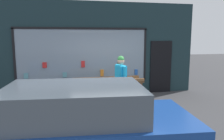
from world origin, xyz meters
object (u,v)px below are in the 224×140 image
(display_table_main, at_px, (108,83))
(parked_car, at_px, (75,123))
(small_dog, at_px, (106,101))
(person_browsing, at_px, (121,78))

(display_table_main, bearing_deg, parked_car, -110.38)
(display_table_main, xyz_separation_m, small_dog, (-0.19, -0.63, -0.42))
(small_dog, distance_m, parked_car, 2.89)
(display_table_main, distance_m, person_browsing, 0.62)
(display_table_main, height_order, person_browsing, person_browsing)
(display_table_main, distance_m, small_dog, 0.78)
(small_dog, bearing_deg, display_table_main, -25.25)
(small_dog, relative_size, parked_car, 0.12)
(display_table_main, xyz_separation_m, person_browsing, (0.32, -0.46, 0.27))
(person_browsing, distance_m, small_dog, 0.87)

